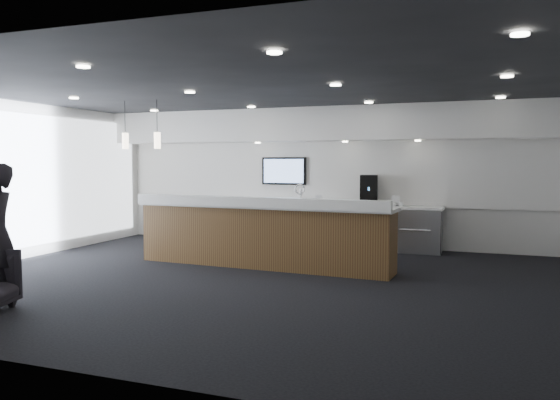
% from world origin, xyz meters
% --- Properties ---
extents(ground, '(10.00, 10.00, 0.00)m').
position_xyz_m(ground, '(0.00, 0.00, 0.00)').
color(ground, black).
rests_on(ground, ground).
extents(ceiling, '(10.00, 8.00, 0.02)m').
position_xyz_m(ceiling, '(0.00, 0.00, 3.00)').
color(ceiling, black).
rests_on(ceiling, back_wall).
extents(back_wall, '(10.00, 0.02, 3.00)m').
position_xyz_m(back_wall, '(0.00, 4.00, 1.50)').
color(back_wall, silver).
rests_on(back_wall, ground).
extents(left_wall, '(0.02, 8.00, 3.00)m').
position_xyz_m(left_wall, '(-5.00, 0.00, 1.50)').
color(left_wall, silver).
rests_on(left_wall, ground).
extents(soffit_bulkhead, '(10.00, 0.90, 0.70)m').
position_xyz_m(soffit_bulkhead, '(0.00, 3.55, 2.65)').
color(soffit_bulkhead, white).
rests_on(soffit_bulkhead, back_wall).
extents(alcove_panel, '(9.80, 0.06, 1.40)m').
position_xyz_m(alcove_panel, '(0.00, 3.97, 1.60)').
color(alcove_panel, white).
rests_on(alcove_panel, back_wall).
extents(window_blinds_wall, '(0.04, 7.36, 2.55)m').
position_xyz_m(window_blinds_wall, '(-4.96, 0.00, 1.50)').
color(window_blinds_wall, '#D4E2FF').
rests_on(window_blinds_wall, left_wall).
extents(back_credenza, '(5.06, 0.66, 0.95)m').
position_xyz_m(back_credenza, '(-0.00, 3.64, 0.48)').
color(back_credenza, '#989BA0').
rests_on(back_credenza, ground).
extents(wall_tv, '(1.05, 0.08, 0.62)m').
position_xyz_m(wall_tv, '(-1.00, 3.91, 1.65)').
color(wall_tv, black).
rests_on(wall_tv, back_wall).
extents(pendant_left, '(0.12, 0.12, 0.30)m').
position_xyz_m(pendant_left, '(-2.40, 0.80, 2.25)').
color(pendant_left, beige).
rests_on(pendant_left, ceiling).
extents(pendant_right, '(0.12, 0.12, 0.30)m').
position_xyz_m(pendant_right, '(-3.10, 0.80, 2.25)').
color(pendant_right, beige).
rests_on(pendant_right, ceiling).
extents(ceiling_can_lights, '(7.00, 5.00, 0.02)m').
position_xyz_m(ceiling_can_lights, '(0.00, 0.00, 2.97)').
color(ceiling_can_lights, white).
rests_on(ceiling_can_lights, ceiling).
extents(service_counter, '(4.77, 1.06, 1.49)m').
position_xyz_m(service_counter, '(-0.40, 1.09, 0.58)').
color(service_counter, '#4A2D18').
rests_on(service_counter, ground).
extents(coffee_machine, '(0.42, 0.51, 0.63)m').
position_xyz_m(coffee_machine, '(1.00, 3.65, 1.26)').
color(coffee_machine, black).
rests_on(coffee_machine, back_credenza).
extents(info_sign_left, '(0.14, 0.05, 0.20)m').
position_xyz_m(info_sign_left, '(-0.06, 3.51, 1.05)').
color(info_sign_left, white).
rests_on(info_sign_left, back_credenza).
extents(info_sign_right, '(0.16, 0.03, 0.21)m').
position_xyz_m(info_sign_right, '(1.57, 3.57, 1.06)').
color(info_sign_right, white).
rests_on(info_sign_right, back_credenza).
extents(cup_0, '(0.09, 0.09, 0.09)m').
position_xyz_m(cup_0, '(1.69, 3.52, 0.99)').
color(cup_0, white).
rests_on(cup_0, back_credenza).
extents(cup_1, '(0.13, 0.13, 0.09)m').
position_xyz_m(cup_1, '(1.55, 3.52, 0.99)').
color(cup_1, white).
rests_on(cup_1, back_credenza).
extents(cup_2, '(0.11, 0.11, 0.09)m').
position_xyz_m(cup_2, '(1.41, 3.52, 0.99)').
color(cup_2, white).
rests_on(cup_2, back_credenza).
extents(cup_3, '(0.12, 0.12, 0.09)m').
position_xyz_m(cup_3, '(1.27, 3.52, 0.99)').
color(cup_3, white).
rests_on(cup_3, back_credenza).
extents(cup_4, '(0.13, 0.13, 0.09)m').
position_xyz_m(cup_4, '(1.13, 3.52, 0.99)').
color(cup_4, white).
rests_on(cup_4, back_credenza).
extents(cup_5, '(0.10, 0.10, 0.09)m').
position_xyz_m(cup_5, '(0.99, 3.52, 0.99)').
color(cup_5, white).
rests_on(cup_5, back_credenza).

